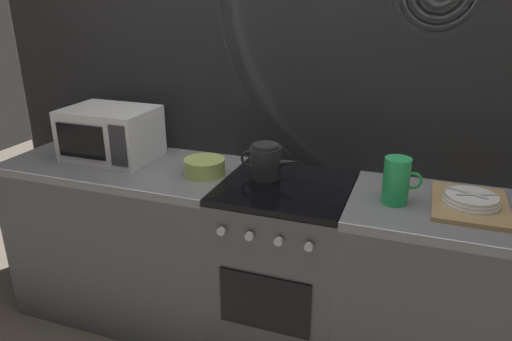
{
  "coord_description": "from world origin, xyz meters",
  "views": [
    {
      "loc": [
        0.56,
        -1.96,
        1.75
      ],
      "look_at": [
        -0.15,
        0.0,
        0.95
      ],
      "focal_mm": 33.34,
      "sensor_mm": 36.0,
      "label": 1
    }
  ],
  "objects_px": {
    "stove_unit": "(284,268)",
    "mixing_bowl": "(205,167)",
    "pitcher": "(397,181)",
    "dish_pile": "(470,202)",
    "kettle": "(266,161)",
    "microwave": "(111,133)"
  },
  "relations": [
    {
      "from": "stove_unit",
      "to": "mixing_bowl",
      "type": "distance_m",
      "value": 0.64
    },
    {
      "from": "dish_pile",
      "to": "microwave",
      "type": "bearing_deg",
      "value": 179.18
    },
    {
      "from": "stove_unit",
      "to": "pitcher",
      "type": "relative_size",
      "value": 4.5
    },
    {
      "from": "microwave",
      "to": "dish_pile",
      "type": "bearing_deg",
      "value": -0.82
    },
    {
      "from": "stove_unit",
      "to": "microwave",
      "type": "xyz_separation_m",
      "value": [
        -0.98,
        0.05,
        0.59
      ]
    },
    {
      "from": "pitcher",
      "to": "kettle",
      "type": "bearing_deg",
      "value": 171.5
    },
    {
      "from": "stove_unit",
      "to": "pitcher",
      "type": "xyz_separation_m",
      "value": [
        0.49,
        -0.03,
        0.55
      ]
    },
    {
      "from": "mixing_bowl",
      "to": "pitcher",
      "type": "bearing_deg",
      "value": -1.42
    },
    {
      "from": "dish_pile",
      "to": "pitcher",
      "type": "bearing_deg",
      "value": -169.42
    },
    {
      "from": "dish_pile",
      "to": "kettle",
      "type": "bearing_deg",
      "value": 177.78
    },
    {
      "from": "microwave",
      "to": "pitcher",
      "type": "xyz_separation_m",
      "value": [
        1.47,
        -0.08,
        -0.03
      ]
    },
    {
      "from": "mixing_bowl",
      "to": "dish_pile",
      "type": "relative_size",
      "value": 0.5
    },
    {
      "from": "microwave",
      "to": "dish_pile",
      "type": "distance_m",
      "value": 1.78
    },
    {
      "from": "microwave",
      "to": "kettle",
      "type": "xyz_separation_m",
      "value": [
        0.86,
        0.01,
        -0.05
      ]
    },
    {
      "from": "dish_pile",
      "to": "stove_unit",
      "type": "bearing_deg",
      "value": -178.48
    },
    {
      "from": "pitcher",
      "to": "stove_unit",
      "type": "bearing_deg",
      "value": 175.92
    },
    {
      "from": "pitcher",
      "to": "dish_pile",
      "type": "relative_size",
      "value": 0.5
    },
    {
      "from": "stove_unit",
      "to": "kettle",
      "type": "bearing_deg",
      "value": 155.05
    },
    {
      "from": "stove_unit",
      "to": "dish_pile",
      "type": "height_order",
      "value": "dish_pile"
    },
    {
      "from": "kettle",
      "to": "mixing_bowl",
      "type": "xyz_separation_m",
      "value": [
        -0.29,
        -0.07,
        -0.04
      ]
    },
    {
      "from": "stove_unit",
      "to": "pitcher",
      "type": "bearing_deg",
      "value": -4.08
    },
    {
      "from": "kettle",
      "to": "pitcher",
      "type": "height_order",
      "value": "pitcher"
    }
  ]
}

